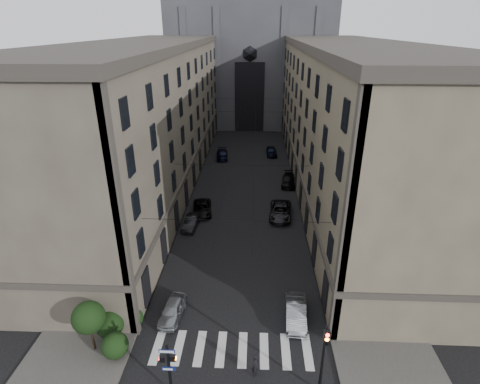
# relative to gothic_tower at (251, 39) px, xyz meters

# --- Properties ---
(sidewalk_left) EXTENTS (7.00, 80.00, 0.15)m
(sidewalk_left) POSITION_rel_gothic_tower_xyz_m (-10.50, -38.96, -17.72)
(sidewalk_left) COLOR #383533
(sidewalk_left) RESTS_ON ground
(sidewalk_right) EXTENTS (7.00, 80.00, 0.15)m
(sidewalk_right) POSITION_rel_gothic_tower_xyz_m (10.50, -38.96, -17.72)
(sidewalk_right) COLOR #383533
(sidewalk_right) RESTS_ON ground
(zebra_crossing) EXTENTS (11.00, 3.20, 0.01)m
(zebra_crossing) POSITION_rel_gothic_tower_xyz_m (0.00, -69.96, -17.79)
(zebra_crossing) COLOR beige
(zebra_crossing) RESTS_ON ground
(building_left) EXTENTS (13.60, 60.60, 18.85)m
(building_left) POSITION_rel_gothic_tower_xyz_m (-13.44, -38.96, -8.45)
(building_left) COLOR #484237
(building_left) RESTS_ON ground
(building_right) EXTENTS (13.60, 60.60, 18.85)m
(building_right) POSITION_rel_gothic_tower_xyz_m (13.44, -38.96, -8.45)
(building_right) COLOR brown
(building_right) RESTS_ON ground
(gothic_tower) EXTENTS (35.00, 23.00, 58.00)m
(gothic_tower) POSITION_rel_gothic_tower_xyz_m (0.00, 0.00, 0.00)
(gothic_tower) COLOR #2D2D33
(gothic_tower) RESTS_ON ground
(pedestrian_signal_left) EXTENTS (1.02, 0.38, 4.00)m
(pedestrian_signal_left) POSITION_rel_gothic_tower_xyz_m (-3.51, -73.46, -15.48)
(pedestrian_signal_left) COLOR black
(pedestrian_signal_left) RESTS_ON ground
(traffic_light_right) EXTENTS (0.34, 0.50, 5.20)m
(traffic_light_right) POSITION_rel_gothic_tower_xyz_m (5.60, -73.04, -14.51)
(traffic_light_right) COLOR black
(traffic_light_right) RESTS_ON ground
(shrub_cluster) EXTENTS (3.90, 4.40, 3.90)m
(shrub_cluster) POSITION_rel_gothic_tower_xyz_m (-8.72, -69.95, -16.00)
(shrub_cluster) COLOR black
(shrub_cluster) RESTS_ON sidewalk_left
(tram_wires) EXTENTS (14.00, 60.00, 0.43)m
(tram_wires) POSITION_rel_gothic_tower_xyz_m (0.00, -39.33, -10.55)
(tram_wires) COLOR black
(tram_wires) RESTS_ON ground
(car_left_near) EXTENTS (1.97, 3.99, 1.31)m
(car_left_near) POSITION_rel_gothic_tower_xyz_m (-4.77, -66.96, -17.15)
(car_left_near) COLOR gray
(car_left_near) RESTS_ON ground
(car_left_midnear) EXTENTS (1.69, 3.96, 1.27)m
(car_left_midnear) POSITION_rel_gothic_tower_xyz_m (-5.58, -52.90, -17.16)
(car_left_midnear) COLOR black
(car_left_midnear) RESTS_ON ground
(car_left_midfar) EXTENTS (2.75, 4.96, 1.31)m
(car_left_midfar) POSITION_rel_gothic_tower_xyz_m (-4.85, -49.42, -17.14)
(car_left_midfar) COLOR black
(car_left_midfar) RESTS_ON ground
(car_left_far) EXTENTS (2.27, 4.79, 1.35)m
(car_left_far) POSITION_rel_gothic_tower_xyz_m (-4.20, -29.15, -17.12)
(car_left_far) COLOR black
(car_left_far) RESTS_ON ground
(car_right_near) EXTENTS (1.75, 4.41, 1.43)m
(car_right_near) POSITION_rel_gothic_tower_xyz_m (4.69, -66.87, -17.08)
(car_right_near) COLOR slate
(car_right_near) RESTS_ON ground
(car_right_midnear) EXTENTS (2.91, 5.57, 1.50)m
(car_right_midnear) POSITION_rel_gothic_tower_xyz_m (4.47, -49.98, -17.05)
(car_right_midnear) COLOR black
(car_right_midnear) RESTS_ON ground
(car_right_midfar) EXTENTS (2.51, 5.00, 1.39)m
(car_right_midfar) POSITION_rel_gothic_tower_xyz_m (6.20, -40.22, -17.10)
(car_right_midfar) COLOR black
(car_right_midfar) RESTS_ON ground
(car_right_far) EXTENTS (1.86, 4.32, 1.45)m
(car_right_far) POSITION_rel_gothic_tower_xyz_m (4.20, -27.11, -17.07)
(car_right_far) COLOR black
(car_right_far) RESTS_ON ground
(pedestrian) EXTENTS (0.61, 0.73, 1.70)m
(pedestrian) POSITION_rel_gothic_tower_xyz_m (1.65, -71.96, -16.95)
(pedestrian) COLOR black
(pedestrian) RESTS_ON ground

